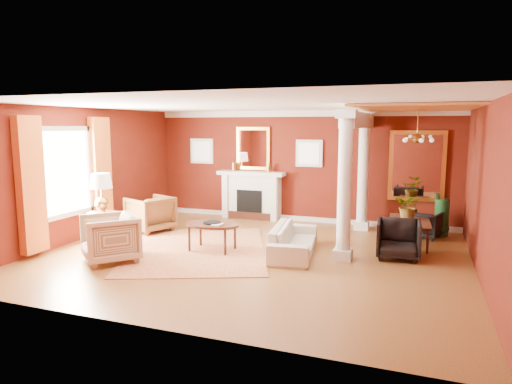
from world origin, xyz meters
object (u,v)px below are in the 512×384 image
at_px(sofa, 294,235).
at_px(coffee_table, 212,226).
at_px(side_table, 102,197).
at_px(armchair_leopard, 150,212).
at_px(dining_table, 411,225).
at_px(armchair_stripe, 110,236).

height_order(sofa, coffee_table, sofa).
height_order(coffee_table, side_table, side_table).
relative_size(sofa, armchair_leopard, 2.09).
xyz_separation_m(sofa, dining_table, (2.13, 1.60, 0.03)).
relative_size(sofa, dining_table, 1.33).
bearing_deg(armchair_leopard, sofa, 102.18).
bearing_deg(armchair_leopard, armchair_stripe, 38.76).
bearing_deg(sofa, dining_table, -61.26).
distance_m(coffee_table, dining_table, 4.21).
bearing_deg(dining_table, side_table, 108.64).
height_order(armchair_leopard, coffee_table, armchair_leopard).
relative_size(armchair_stripe, side_table, 0.63).
bearing_deg(side_table, coffee_table, 11.34).
xyz_separation_m(armchair_stripe, side_table, (-0.84, 0.85, 0.55)).
height_order(armchair_stripe, dining_table, armchair_stripe).
relative_size(sofa, side_table, 1.28).
bearing_deg(armchair_stripe, dining_table, 73.62).
bearing_deg(coffee_table, dining_table, 27.33).
bearing_deg(side_table, armchair_stripe, -45.45).
bearing_deg(sofa, armchair_leopard, 71.20).
bearing_deg(coffee_table, sofa, 11.73).
bearing_deg(sofa, armchair_stripe, 110.04).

